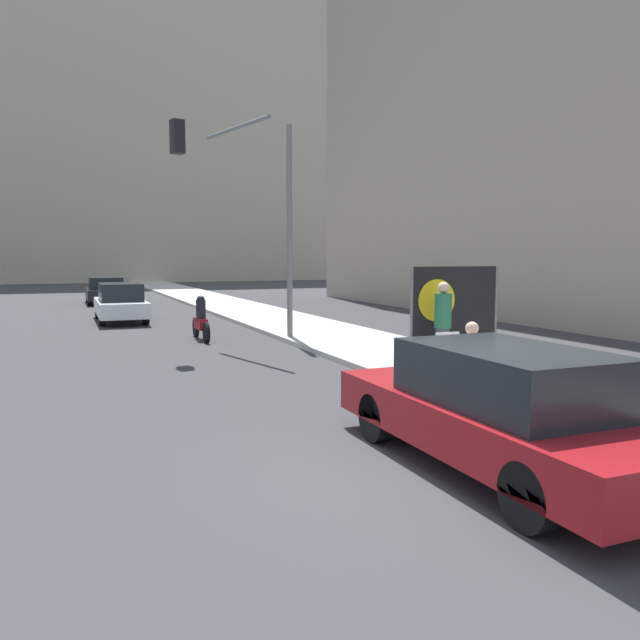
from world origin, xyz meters
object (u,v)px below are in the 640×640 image
at_px(protest_banner, 454,314).
at_px(motorcycle_on_road, 201,321).
at_px(parked_car_curbside, 499,409).
at_px(seated_protester, 473,356).
at_px(car_on_road_nearest, 120,303).
at_px(traffic_light_pole, 251,191).
at_px(jogger_on_sidewalk, 443,326).
at_px(car_on_road_midblock, 106,290).

bearing_deg(protest_banner, motorcycle_on_road, 119.09).
bearing_deg(motorcycle_on_road, parked_car_curbside, -86.21).
height_order(seated_protester, protest_banner, protest_banner).
height_order(seated_protester, car_on_road_nearest, car_on_road_nearest).
xyz_separation_m(traffic_light_pole, motorcycle_on_road, (-1.18, 1.40, -3.67)).
distance_m(seated_protester, protest_banner, 2.99).
relative_size(seated_protester, protest_banner, 0.57).
xyz_separation_m(traffic_light_pole, parked_car_curbside, (-0.35, -11.15, -3.51)).
height_order(parked_car_curbside, motorcycle_on_road, parked_car_curbside).
height_order(seated_protester, parked_car_curbside, parked_car_curbside).
relative_size(parked_car_curbside, car_on_road_nearest, 1.01).
xyz_separation_m(protest_banner, motorcycle_on_road, (-3.94, 7.09, -0.68)).
relative_size(jogger_on_sidewalk, motorcycle_on_road, 0.85).
bearing_deg(car_on_road_nearest, car_on_road_midblock, 89.78).
distance_m(protest_banner, traffic_light_pole, 7.00).
relative_size(jogger_on_sidewalk, traffic_light_pole, 0.30).
relative_size(seated_protester, car_on_road_nearest, 0.26).
relative_size(jogger_on_sidewalk, parked_car_curbside, 0.38).
relative_size(seated_protester, motorcycle_on_road, 0.58).
bearing_deg(protest_banner, car_on_road_nearest, 112.94).
height_order(seated_protester, jogger_on_sidewalk, jogger_on_sidewalk).
bearing_deg(motorcycle_on_road, car_on_road_midblock, 95.99).
distance_m(parked_car_curbside, motorcycle_on_road, 12.57).
relative_size(car_on_road_nearest, motorcycle_on_road, 2.21).
bearing_deg(seated_protester, motorcycle_on_road, 96.72).
distance_m(protest_banner, parked_car_curbside, 6.30).
relative_size(traffic_light_pole, car_on_road_midblock, 1.46).
bearing_deg(protest_banner, car_on_road_midblock, 103.59).
xyz_separation_m(jogger_on_sidewalk, parked_car_curbside, (-2.51, -4.97, -0.34)).
bearing_deg(motorcycle_on_road, jogger_on_sidewalk, -66.17).
bearing_deg(traffic_light_pole, jogger_on_sidewalk, -70.66).
height_order(jogger_on_sidewalk, car_on_road_midblock, jogger_on_sidewalk).
bearing_deg(parked_car_curbside, seated_protester, 58.89).
height_order(jogger_on_sidewalk, protest_banner, protest_banner).
relative_size(car_on_road_nearest, car_on_road_midblock, 1.13).
relative_size(traffic_light_pole, parked_car_curbside, 1.28).
bearing_deg(car_on_road_midblock, seated_protester, -80.69).
distance_m(seated_protester, car_on_road_nearest, 16.62).
bearing_deg(protest_banner, jogger_on_sidewalk, -140.52).
height_order(traffic_light_pole, car_on_road_midblock, traffic_light_pole).
bearing_deg(protest_banner, parked_car_curbside, -119.68).
bearing_deg(motorcycle_on_road, protest_banner, -60.91).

